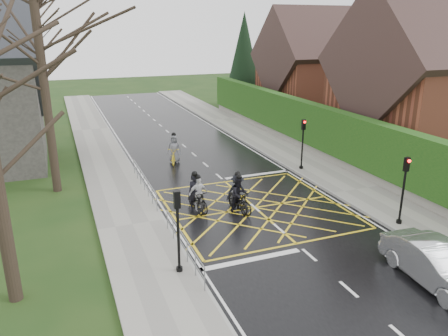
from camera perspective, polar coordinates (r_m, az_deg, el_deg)
ground at (r=21.60m, az=4.06°, el=-5.20°), size 120.00×120.00×0.00m
road at (r=21.60m, az=4.06°, el=-5.19°), size 9.00×80.00×0.01m
sidewalk_right at (r=24.58m, az=16.85°, el=-2.82°), size 3.00×80.00×0.15m
sidewalk_left at (r=19.96m, az=-11.86°, el=-7.38°), size 3.00×80.00×0.15m
stone_wall at (r=30.08m, az=12.63°, el=1.88°), size 0.50×38.00×0.70m
hedge at (r=29.65m, az=12.86°, el=5.12°), size 0.90×38.00×2.80m
house_near at (r=32.22m, az=25.79°, el=9.56°), size 11.80×9.80×11.30m
house_far at (r=43.02m, az=12.02°, el=12.16°), size 9.80×8.80×10.30m
conifer at (r=48.09m, az=2.61°, el=13.87°), size 4.60×4.60×10.00m
tree_near at (r=23.90m, az=-23.07°, el=15.25°), size 9.24×9.24×11.44m
tree_mid at (r=31.92m, az=-24.89°, el=16.70°), size 10.08×10.08×12.48m
tree_far at (r=39.92m, az=-23.05°, el=14.81°), size 8.40×8.40×10.40m
railing_south at (r=16.81m, az=-5.34°, el=-9.42°), size 0.05×5.04×1.03m
railing_north at (r=23.55m, az=-10.42°, el=-1.40°), size 0.05×6.04×1.03m
traffic_light_ne at (r=26.88m, az=10.21°, el=3.01°), size 0.24×0.31×3.21m
traffic_light_se at (r=20.54m, az=22.35°, el=-2.86°), size 0.24×0.31×3.21m
traffic_light_sw at (r=15.45m, az=-6.01°, el=-8.39°), size 0.24×0.31×3.21m
cyclist_rear at (r=21.09m, az=-3.75°, el=-3.90°), size 0.78×2.06×1.98m
cyclist_back at (r=20.88m, az=2.01°, el=-3.90°), size 0.96×1.94×1.88m
cyclist_mid at (r=21.08m, az=1.80°, el=-3.67°), size 1.18×2.03×1.95m
cyclist_front at (r=21.05m, az=-3.33°, el=-3.84°), size 1.03×1.87×1.82m
cyclist_lead at (r=28.52m, az=-6.48°, el=2.05°), size 1.44×2.19×2.01m
car at (r=16.97m, az=26.03°, el=-11.28°), size 1.87×4.51×1.45m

